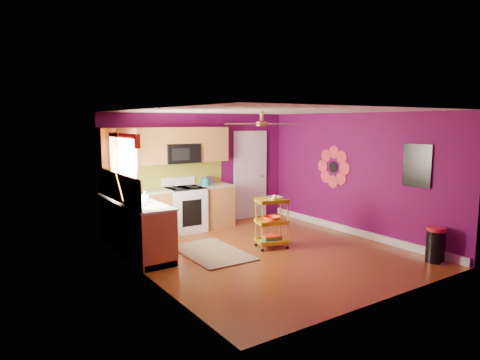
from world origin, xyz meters
TOP-DOWN VIEW (x-y plane):
  - ground at (0.00, 0.00)m, footprint 5.00×5.00m
  - room_envelope at (0.03, 0.00)m, footprint 4.54×5.04m
  - lower_cabinets at (-1.35, 1.82)m, footprint 2.81×2.31m
  - electric_range at (-0.55, 2.17)m, footprint 0.76×0.66m
  - upper_cabinetry at (-1.24, 2.17)m, footprint 2.80×2.30m
  - left_window at (-2.22, 1.05)m, footprint 0.08×1.35m
  - panel_door at (1.35, 2.47)m, footprint 0.95×0.11m
  - right_wall_art at (2.23, -0.34)m, footprint 0.04×2.74m
  - ceiling_fan at (0.00, 0.20)m, footprint 1.01×1.01m
  - shag_rug at (-0.86, 0.50)m, footprint 1.01×1.62m
  - rolling_cart at (0.23, 0.17)m, footprint 0.64×0.54m
  - trash_can at (2.00, -1.98)m, footprint 0.41×0.41m
  - teal_kettle at (-0.06, 2.14)m, footprint 0.18×0.18m
  - toaster at (0.08, 2.30)m, footprint 0.22×0.15m
  - soap_bottle_a at (-1.90, 0.95)m, footprint 0.09×0.10m
  - soap_bottle_b at (-1.92, 1.34)m, footprint 0.12×0.12m
  - counter_dish at (-1.87, 1.93)m, footprint 0.23×0.23m
  - counter_cup at (-2.01, 0.75)m, footprint 0.12×0.12m

SIDE VIEW (x-z plane):
  - ground at x=0.00m, z-range 0.00..0.00m
  - shag_rug at x=-0.86m, z-range 0.00..0.02m
  - trash_can at x=2.00m, z-range 0.00..0.59m
  - lower_cabinets at x=-1.35m, z-range -0.04..0.90m
  - electric_range at x=-0.55m, z-range -0.08..1.05m
  - rolling_cart at x=0.23m, z-range 0.01..1.01m
  - counter_dish at x=-1.87m, z-range 0.94..1.00m
  - counter_cup at x=-2.01m, z-range 0.94..1.04m
  - soap_bottle_b at x=-1.92m, z-range 0.94..1.10m
  - teal_kettle at x=-0.06m, z-range 0.92..1.13m
  - panel_door at x=1.35m, z-range -0.05..2.10m
  - toaster at x=0.08m, z-range 0.94..1.12m
  - soap_bottle_a at x=-1.90m, z-range 0.94..1.15m
  - right_wall_art at x=2.23m, z-range 0.92..1.96m
  - room_envelope at x=0.03m, z-range 0.37..2.89m
  - left_window at x=-2.22m, z-range 1.20..2.28m
  - upper_cabinetry at x=-1.24m, z-range 1.17..2.43m
  - ceiling_fan at x=0.00m, z-range 2.16..2.42m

